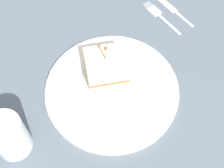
% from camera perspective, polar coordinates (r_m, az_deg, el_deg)
% --- Properties ---
extents(ground_plane, '(0.96, 0.96, 0.02)m').
position_cam_1_polar(ground_plane, '(0.67, -0.00, -1.72)').
color(ground_plane, '#4C5660').
extents(plate, '(0.28, 0.28, 0.01)m').
position_cam_1_polar(plate, '(0.65, -0.00, -1.10)').
color(plate, silver).
rests_on(plate, ground_plane).
extents(sandwich_half_center, '(0.10, 0.10, 0.09)m').
position_cam_1_polar(sandwich_half_center, '(0.65, -1.08, 3.23)').
color(sandwich_half_center, beige).
rests_on(sandwich_half_center, plate).
extents(drink_glass, '(0.07, 0.07, 0.09)m').
position_cam_1_polar(drink_glass, '(0.60, -18.22, -9.21)').
color(drink_glass, '#B74C33').
rests_on(drink_glass, ground_plane).
extents(fork, '(0.10, 0.10, 0.00)m').
position_cam_1_polar(fork, '(0.79, 8.48, 12.51)').
color(fork, silver).
rests_on(fork, ground_plane).
extents(knife, '(0.10, 0.10, 0.00)m').
position_cam_1_polar(knife, '(0.81, 10.92, 13.40)').
color(knife, silver).
rests_on(knife, ground_plane).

